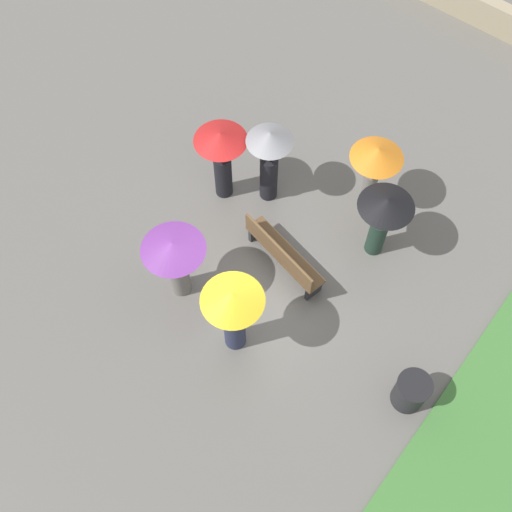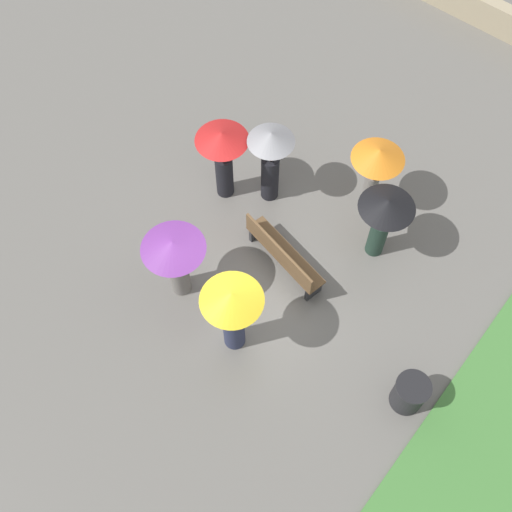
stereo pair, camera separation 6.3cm
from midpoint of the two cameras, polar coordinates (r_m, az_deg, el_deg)
The scene contains 10 objects.
ground_plane at distance 12.66m, azimuth -0.24°, elevation -2.21°, with size 90.00×90.00×0.00m, color #66635E.
parapet_wall at distance 17.94m, azimuth 20.27°, elevation 19.44°, with size 45.00×0.35×0.75m.
park_bench at distance 12.41m, azimuth 2.51°, elevation 0.10°, with size 1.96×0.80×0.90m.
trash_bin at distance 11.69m, azimuth 13.63°, elevation -11.79°, with size 0.62×0.62×0.79m.
crowd_person_grey at distance 12.70m, azimuth 1.45°, elevation 8.90°, with size 0.93×0.93×1.98m.
crowd_person_purple at distance 11.57m, azimuth -7.07°, elevation 0.05°, with size 1.17×1.17×1.74m.
crowd_person_black at distance 12.19m, azimuth 11.46°, elevation 3.54°, with size 1.07×1.07×1.74m.
crowd_person_orange at distance 12.71m, azimuth 10.82°, elevation 8.13°, with size 1.05×1.05×1.77m.
crowd_person_yellow at distance 10.88m, azimuth -1.94°, elevation -4.74°, with size 1.09×1.09×1.99m.
crowd_person_red at distance 12.75m, azimuth -2.82°, elevation 9.19°, with size 1.06×1.06×1.89m.
Camera 2 is at (-3.74, 4.42, 11.26)m, focal length 45.00 mm.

